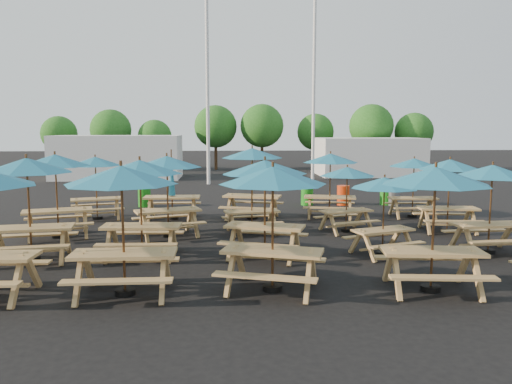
{
  "coord_description": "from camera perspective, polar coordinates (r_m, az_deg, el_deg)",
  "views": [
    {
      "loc": [
        -1.04,
        -15.15,
        3.21
      ],
      "look_at": [
        0.0,
        1.5,
        1.1
      ],
      "focal_mm": 35.0,
      "sensor_mm": 36.0,
      "label": 1
    }
  ],
  "objects": [
    {
      "name": "picnic_unit_9",
      "position": [
        12.29,
        1.02,
        2.15
      ],
      "size": [
        2.65,
        2.65,
        2.48
      ],
      "rotation": [
        0.0,
        0.0,
        -0.33
      ],
      "color": "tan",
      "rests_on": "ground"
    },
    {
      "name": "picnic_unit_6",
      "position": [
        15.03,
        -10.14,
        2.85
      ],
      "size": [
        2.63,
        2.63,
        2.44
      ],
      "rotation": [
        0.0,
        0.0,
        0.34
      ],
      "color": "tan",
      "rests_on": "ground"
    },
    {
      "name": "picnic_unit_13",
      "position": [
        12.98,
        14.46,
        0.47
      ],
      "size": [
        2.19,
        2.19,
        2.03
      ],
      "rotation": [
        0.0,
        0.0,
        0.34
      ],
      "color": "tan",
      "rests_on": "ground"
    },
    {
      "name": "picnic_unit_4",
      "position": [
        9.79,
        -15.13,
        0.96
      ],
      "size": [
        2.17,
        2.17,
        2.55
      ],
      "rotation": [
        0.0,
        0.0,
        0.01
      ],
      "color": "tan",
      "rests_on": "ground"
    },
    {
      "name": "picnic_unit_15",
      "position": [
        18.17,
        8.5,
        3.39
      ],
      "size": [
        2.37,
        2.37,
        2.36
      ],
      "rotation": [
        0.0,
        0.0,
        -0.21
      ],
      "color": "tan",
      "rests_on": "ground"
    },
    {
      "name": "picnic_unit_19",
      "position": [
        19.0,
        17.62,
        2.81
      ],
      "size": [
        1.92,
        1.92,
        2.17
      ],
      "rotation": [
        0.0,
        0.0,
        -0.05
      ],
      "color": "tan",
      "rests_on": "ground"
    },
    {
      "name": "mast_0",
      "position": [
        29.3,
        -5.57,
        12.64
      ],
      "size": [
        0.2,
        0.2,
        12.0
      ],
      "primitive_type": "cylinder",
      "color": "silver",
      "rests_on": "ground"
    },
    {
      "name": "picnic_unit_7",
      "position": [
        17.95,
        -9.58,
        0.12
      ],
      "size": [
        1.97,
        1.72,
        2.5
      ],
      "rotation": [
        0.0,
        0.0,
        -0.01
      ],
      "color": "tan",
      "rests_on": "ground"
    },
    {
      "name": "tree_3",
      "position": [
        39.88,
        -4.64,
        7.46
      ],
      "size": [
        3.36,
        3.36,
        5.09
      ],
      "color": "#382314",
      "rests_on": "ground"
    },
    {
      "name": "event_tent_1",
      "position": [
        35.65,
        12.82,
        3.96
      ],
      "size": [
        7.0,
        4.0,
        2.6
      ],
      "primitive_type": "cube",
      "color": "silver",
      "rests_on": "ground"
    },
    {
      "name": "tree_2",
      "position": [
        39.18,
        -11.49,
        6.21
      ],
      "size": [
        2.59,
        2.59,
        3.93
      ],
      "color": "#382314",
      "rests_on": "ground"
    },
    {
      "name": "picnic_unit_14",
      "position": [
        15.76,
        10.38,
        1.84
      ],
      "size": [
        2.19,
        2.19,
        2.06
      ],
      "rotation": [
        0.0,
        0.0,
        0.31
      ],
      "color": "tan",
      "rests_on": "ground"
    },
    {
      "name": "picnic_unit_10",
      "position": [
        15.26,
        -0.48,
        2.02
      ],
      "size": [
        2.07,
        2.07,
        2.13
      ],
      "rotation": [
        0.0,
        0.0,
        0.17
      ],
      "color": "tan",
      "rests_on": "ground"
    },
    {
      "name": "picnic_unit_11",
      "position": [
        17.7,
        -0.44,
        3.94
      ],
      "size": [
        2.69,
        2.69,
        2.56
      ],
      "rotation": [
        0.0,
        0.0,
        -0.29
      ],
      "color": "tan",
      "rests_on": "ground"
    },
    {
      "name": "picnic_unit_1",
      "position": [
        13.15,
        -24.71,
        2.09
      ],
      "size": [
        2.46,
        2.46,
        2.55
      ],
      "rotation": [
        0.0,
        0.0,
        0.15
      ],
      "color": "tan",
      "rests_on": "ground"
    },
    {
      "name": "tree_6",
      "position": [
        39.69,
        13.04,
        7.33
      ],
      "size": [
        3.38,
        3.38,
        5.13
      ],
      "color": "#382314",
      "rests_on": "ground"
    },
    {
      "name": "waste_bin_2",
      "position": [
        21.48,
        9.93,
        -0.38
      ],
      "size": [
        0.52,
        0.52,
        0.83
      ],
      "primitive_type": "cylinder",
      "color": "red",
      "rests_on": "ground"
    },
    {
      "name": "picnic_unit_8",
      "position": [
        9.72,
        1.93,
        0.98
      ],
      "size": [
        2.66,
        2.66,
        2.51
      ],
      "rotation": [
        0.0,
        0.0,
        -0.3
      ],
      "color": "tan",
      "rests_on": "ground"
    },
    {
      "name": "picnic_unit_18",
      "position": [
        16.63,
        21.27,
        2.45
      ],
      "size": [
        2.15,
        2.15,
        2.3
      ],
      "rotation": [
        0.0,
        0.0,
        -0.12
      ],
      "color": "tan",
      "rests_on": "ground"
    },
    {
      "name": "picnic_unit_5",
      "position": [
        12.63,
        -13.12,
        2.1
      ],
      "size": [
        2.16,
        2.16,
        2.48
      ],
      "rotation": [
        0.0,
        0.0,
        -0.03
      ],
      "color": "tan",
      "rests_on": "ground"
    },
    {
      "name": "waste_bin_3",
      "position": [
        22.0,
        14.65,
        -0.33
      ],
      "size": [
        0.52,
        0.52,
        0.83
      ],
      "primitive_type": "cylinder",
      "color": "#1C8618",
      "rests_on": "ground"
    },
    {
      "name": "event_tent_0",
      "position": [
        33.92,
        -15.45,
        3.89
      ],
      "size": [
        8.0,
        4.0,
        2.8
      ],
      "primitive_type": "cube",
      "color": "silver",
      "rests_on": "ground"
    },
    {
      "name": "picnic_unit_2",
      "position": [
        15.78,
        -21.96,
        2.82
      ],
      "size": [
        2.64,
        2.64,
        2.5
      ],
      "rotation": [
        0.0,
        0.0,
        0.3
      ],
      "color": "tan",
      "rests_on": "ground"
    },
    {
      "name": "waste_bin_1",
      "position": [
        21.3,
        5.86,
        -0.37
      ],
      "size": [
        0.52,
        0.52,
        0.83
      ],
      "primitive_type": "cylinder",
      "color": "#1C8618",
      "rests_on": "ground"
    },
    {
      "name": "tree_1",
      "position": [
        40.01,
        -16.26,
        6.84
      ],
      "size": [
        3.11,
        3.11,
        4.72
      ],
      "color": "#382314",
      "rests_on": "ground"
    },
    {
      "name": "tree_4",
      "position": [
        39.52,
        0.69,
        7.57
      ],
      "size": [
        3.41,
        3.41,
        5.17
      ],
      "color": "#382314",
      "rests_on": "ground"
    },
    {
      "name": "tree_7",
      "position": [
        40.8,
        17.61,
        6.56
      ],
      "size": [
        2.95,
        2.95,
        4.48
      ],
      "color": "#382314",
      "rests_on": "ground"
    },
    {
      "name": "waste_bin_4",
      "position": [
        21.91,
        15.46,
        -0.38
      ],
      "size": [
        0.52,
        0.52,
        0.83
      ],
      "primitive_type": "cylinder",
      "color": "gray",
      "rests_on": "ground"
    },
    {
      "name": "tree_5",
      "position": [
        40.49,
        6.81,
        6.82
      ],
      "size": [
        2.94,
        2.94,
        4.45
      ],
      "color": "#382314",
      "rests_on": "ground"
    },
    {
      "name": "waste_bin_0",
      "position": [
        21.25,
        -12.63,
        -0.52
      ],
      "size": [
        0.52,
        0.52,
        0.83
      ],
      "primitive_type": "cylinder",
      "color": "#1C8618",
      "rests_on": "ground"
    },
    {
      "name": "picnic_unit_17",
      "position": [
        14.13,
        25.39,
        1.58
      ],
      "size": [
        2.08,
        2.08,
        2.33
      ],
      "rotation": [
        0.0,
        0.0,
        0.06
      ],
      "color": "tan",
      "rests_on": "ground"
    },
    {
      "name": "mast_1",
      "position": [
        31.77,
        6.63,
        12.2
      ],
      "size": [
        0.2,
        0.2,
        12.0
      ],
      "primitive_type": "cylinder",
      "color": "silver",
      "rests_on": "ground"
    },
    {
      "name": "picnic_unit_3",
      "position": [
        18.57,
        -17.88,
        2.93
      ],
      "size": [
        2.37,
        2.37,
        2.26
      ],
      "rotation": [
        0.0,
        0.0,
        0.29
      ],
      "color": "tan",
      "rests_on": "ground"
    },
    {
      "name": "ground",
      "position": [
        15.52,
        0.35,
        -4.73
      ],
      "size": [
        120.0,
        120.0,
        0.0
      ],
      "primitive_type": "plane",
      "color": "black",
      "rests_on": "ground"
    },
    {
      "name": "picnic_unit_12",
      "position": [
        10.29,
        19.8,
        0.88
      ],
      "size": [
        2.32,
        2.32,
        2.51
      ],
      "rotation": [
        0.0,
        0.0,
        -0.1
      ],
      "color": "tan",
      "rests_on": "ground"
    },
    {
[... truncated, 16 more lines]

